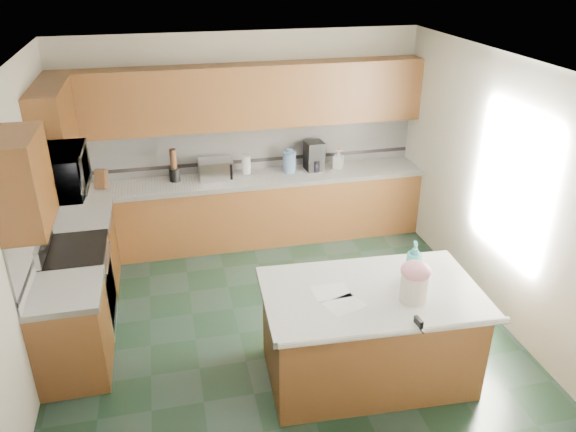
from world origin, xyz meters
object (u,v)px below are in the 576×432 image
object	(u,v)px
knife_block	(101,179)
island_top	(371,293)
treat_jar	(414,287)
island_base	(368,336)
coffee_maker	(314,156)
soap_bottle_island	(414,262)
toaster_oven	(216,169)

from	to	relation	value
knife_block	island_top	bearing A→B (deg)	-31.53
treat_jar	island_base	bearing A→B (deg)	163.66
island_top	coffee_maker	size ratio (longest dim) A/B	4.90
treat_jar	soap_bottle_island	bearing A→B (deg)	86.64
treat_jar	knife_block	bearing A→B (deg)	150.00
toaster_oven	coffee_maker	xyz separation A→B (m)	(1.31, 0.03, 0.07)
island_top	coffee_maker	distance (m)	2.96
island_base	toaster_oven	distance (m)	3.15
soap_bottle_island	knife_block	xyz separation A→B (m)	(-2.83, 2.85, -0.08)
soap_bottle_island	coffee_maker	world-z (taller)	soap_bottle_island
island_top	toaster_oven	size ratio (longest dim) A/B	4.42
island_top	treat_jar	distance (m)	0.39
coffee_maker	soap_bottle_island	bearing A→B (deg)	-91.59
treat_jar	island_top	bearing A→B (deg)	163.66
treat_jar	coffee_maker	world-z (taller)	coffee_maker
island_base	treat_jar	size ratio (longest dim) A/B	7.37
treat_jar	toaster_oven	distance (m)	3.38
island_top	soap_bottle_island	world-z (taller)	soap_bottle_island
knife_block	toaster_oven	distance (m)	1.41
island_base	knife_block	world-z (taller)	knife_block
knife_block	coffee_maker	size ratio (longest dim) A/B	0.62
soap_bottle_island	treat_jar	bearing A→B (deg)	-93.69
treat_jar	knife_block	size ratio (longest dim) A/B	1.01
knife_block	toaster_oven	size ratio (longest dim) A/B	0.56
toaster_oven	soap_bottle_island	bearing A→B (deg)	-63.83
soap_bottle_island	island_top	bearing A→B (deg)	-153.02
island_top	treat_jar	world-z (taller)	treat_jar
island_top	soap_bottle_island	bearing A→B (deg)	11.56
toaster_oven	coffee_maker	world-z (taller)	coffee_maker
coffee_maker	treat_jar	bearing A→B (deg)	-93.74
knife_block	coffee_maker	distance (m)	2.72
toaster_oven	island_base	bearing A→B (deg)	-70.95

